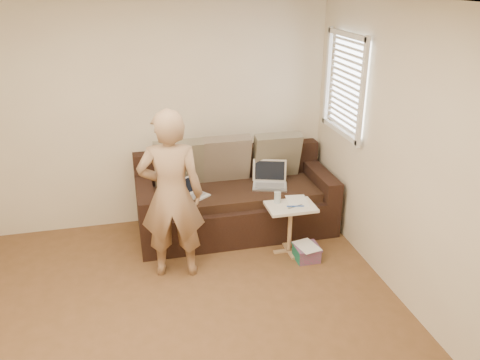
% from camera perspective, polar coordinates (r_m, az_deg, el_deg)
% --- Properties ---
extents(floor, '(4.50, 4.50, 0.00)m').
position_cam_1_polar(floor, '(4.24, -6.35, -18.19)').
color(floor, brown).
rests_on(floor, ground).
extents(ceiling, '(4.50, 4.50, 0.00)m').
position_cam_1_polar(ceiling, '(3.20, -8.48, 19.49)').
color(ceiling, white).
rests_on(ceiling, wall_back).
extents(wall_back, '(4.00, 0.00, 4.00)m').
position_cam_1_polar(wall_back, '(5.64, -10.07, 7.41)').
color(wall_back, beige).
rests_on(wall_back, ground).
extents(wall_right, '(0.00, 4.50, 4.50)m').
position_cam_1_polar(wall_right, '(4.21, 20.85, 0.79)').
color(wall_right, beige).
rests_on(wall_right, ground).
extents(window_blinds, '(0.12, 0.88, 1.08)m').
position_cam_1_polar(window_blinds, '(5.32, 12.09, 10.75)').
color(window_blinds, white).
rests_on(window_blinds, wall_right).
extents(sofa, '(2.20, 0.95, 0.85)m').
position_cam_1_polar(sofa, '(5.61, -0.52, -1.84)').
color(sofa, black).
rests_on(sofa, ground).
extents(pillow_left, '(0.55, 0.29, 0.57)m').
position_cam_1_polar(pillow_left, '(5.60, -7.09, 1.95)').
color(pillow_left, '#675B4C').
rests_on(pillow_left, sofa).
extents(pillow_mid, '(0.55, 0.27, 0.57)m').
position_cam_1_polar(pillow_mid, '(5.68, -1.59, 2.46)').
color(pillow_mid, brown).
rests_on(pillow_mid, sofa).
extents(pillow_right, '(0.55, 0.28, 0.57)m').
position_cam_1_polar(pillow_right, '(5.81, 4.26, 2.87)').
color(pillow_right, '#675B4C').
rests_on(pillow_right, sofa).
extents(laptop_silver, '(0.45, 0.38, 0.26)m').
position_cam_1_polar(laptop_silver, '(5.61, 3.47, -0.81)').
color(laptop_silver, '#B7BABC').
rests_on(laptop_silver, sofa).
extents(laptop_white, '(0.36, 0.34, 0.21)m').
position_cam_1_polar(laptop_white, '(5.37, -5.23, -2.03)').
color(laptop_white, white).
rests_on(laptop_white, sofa).
extents(person, '(0.68, 0.51, 1.69)m').
position_cam_1_polar(person, '(4.67, -7.95, -1.76)').
color(person, '#9E7B56').
rests_on(person, ground).
extents(side_table, '(0.50, 0.35, 0.55)m').
position_cam_1_polar(side_table, '(5.26, 5.78, -5.63)').
color(side_table, silver).
rests_on(side_table, ground).
extents(drinking_glass, '(0.07, 0.07, 0.12)m').
position_cam_1_polar(drinking_glass, '(5.16, 4.35, -2.01)').
color(drinking_glass, silver).
rests_on(drinking_glass, side_table).
extents(scissors, '(0.18, 0.10, 0.02)m').
position_cam_1_polar(scissors, '(5.10, 6.41, -3.04)').
color(scissors, silver).
rests_on(scissors, side_table).
extents(paper_on_table, '(0.25, 0.33, 0.00)m').
position_cam_1_polar(paper_on_table, '(5.23, 6.63, -2.43)').
color(paper_on_table, white).
rests_on(paper_on_table, side_table).
extents(striped_box, '(0.25, 0.25, 0.16)m').
position_cam_1_polar(striped_box, '(5.24, 7.70, -8.30)').
color(striped_box, '#C51D82').
rests_on(striped_box, ground).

